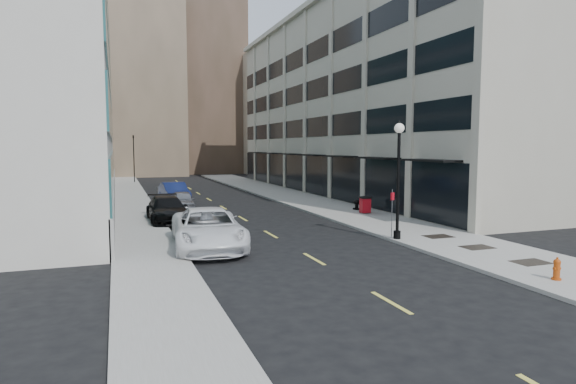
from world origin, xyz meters
TOP-DOWN VIEW (x-y plane):
  - ground at (0.00, 0.00)m, footprint 160.00×160.00m
  - sidewalk_right at (7.50, 20.00)m, footprint 5.00×80.00m
  - sidewalk_left at (-6.50, 20.00)m, footprint 3.00×80.00m
  - building_right at (16.94, 26.99)m, footprint 15.30×46.50m
  - building_left at (-15.95, 27.00)m, footprint 16.14×46.00m
  - skyline_tan_near at (-4.00, 68.00)m, footprint 14.00×18.00m
  - skyline_brown at (8.00, 72.00)m, footprint 12.00×16.00m
  - skyline_tan_far at (-14.00, 78.00)m, footprint 12.00×14.00m
  - skyline_stone at (18.00, 66.00)m, footprint 10.00×14.00m
  - grate_near at (7.60, -2.00)m, footprint 1.40×1.00m
  - grate_mid at (7.60, 1.00)m, footprint 1.40×1.00m
  - grate_far at (7.60, 3.80)m, footprint 1.40×1.00m
  - road_centerline at (0.00, 17.00)m, footprint 0.15×68.20m
  - traffic_signal at (-5.50, 48.00)m, footprint 0.66×0.66m
  - car_white_van at (-3.81, 5.51)m, footprint 3.58×6.88m
  - car_black_pickup at (-4.80, 14.00)m, footprint 2.36×5.58m
  - car_silver_sedan at (-3.20, 19.24)m, footprint 1.98×4.35m
  - car_blue_sedan at (-3.20, 24.32)m, footprint 2.23×5.34m
  - car_grey_sedan at (-3.39, 29.43)m, footprint 2.16×4.46m
  - fire_hydrant at (6.40, -4.21)m, footprint 0.32×0.32m
  - trash_bin at (8.26, 12.64)m, footprint 0.78×0.83m
  - lamppost at (5.30, 4.00)m, footprint 0.48×0.48m
  - sign_post at (5.30, 4.50)m, footprint 0.27×0.14m
  - urn_planter at (8.60, 14.48)m, footprint 0.53×0.53m

SIDE VIEW (x-z plane):
  - ground at x=0.00m, z-range 0.00..0.00m
  - road_centerline at x=0.00m, z-range 0.00..0.01m
  - sidewalk_right at x=7.50m, z-range 0.00..0.15m
  - sidewalk_left at x=-6.50m, z-range 0.00..0.15m
  - grate_near at x=7.60m, z-range 0.15..0.16m
  - grate_mid at x=7.60m, z-range 0.15..0.16m
  - grate_far at x=7.60m, z-range 0.15..0.16m
  - fire_hydrant at x=6.40m, z-range 0.14..0.92m
  - urn_planter at x=8.60m, z-range 0.23..0.96m
  - car_silver_sedan at x=-3.20m, z-range 0.00..1.45m
  - car_grey_sedan at x=-3.39m, z-range 0.00..1.47m
  - trash_bin at x=8.26m, z-range 0.19..1.34m
  - car_black_pickup at x=-4.80m, z-range 0.00..1.61m
  - car_blue_sedan at x=-3.20m, z-range 0.00..1.72m
  - car_white_van at x=-3.81m, z-range 0.00..1.85m
  - sign_post at x=5.30m, z-range 0.50..2.91m
  - lamppost at x=5.30m, z-range 0.66..6.47m
  - traffic_signal at x=-5.50m, z-range 2.23..9.21m
  - building_right at x=16.94m, z-range -0.13..18.12m
  - building_left at x=-15.95m, z-range -0.01..19.99m
  - skyline_stone at x=18.00m, z-range 0.00..20.00m
  - skyline_tan_far at x=-14.00m, z-range 0.00..22.00m
  - skyline_tan_near at x=-4.00m, z-range 0.00..28.00m
  - skyline_brown at x=8.00m, z-range 0.00..34.00m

